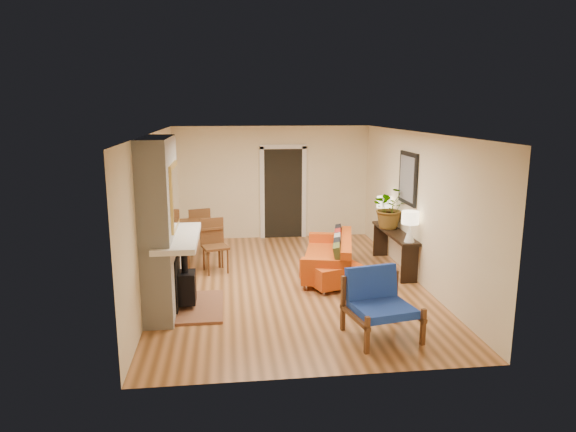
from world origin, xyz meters
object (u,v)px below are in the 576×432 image
object	(u,v)px
lamp_near	(410,223)
houseplant	(390,207)
dining_table	(202,231)
sofa	(332,257)
console_table	(394,239)
lamp_far	(384,207)
ottoman	(331,272)
blue_chair	(378,300)

from	to	relation	value
lamp_near	houseplant	distance (m)	1.07
dining_table	houseplant	bearing A→B (deg)	-8.49
dining_table	lamp_near	size ratio (longest dim) A/B	3.47
sofa	lamp_near	xyz separation A→B (m)	(1.23, -0.56, 0.73)
console_table	lamp_far	xyz separation A→B (m)	(0.00, 0.71, 0.49)
ottoman	console_table	distance (m)	1.63
sofa	lamp_far	bearing A→B (deg)	36.64
sofa	houseplant	world-z (taller)	houseplant
console_table	lamp_near	world-z (taller)	lamp_near
sofa	ottoman	distance (m)	0.63
dining_table	lamp_far	xyz separation A→B (m)	(3.63, -0.12, 0.42)
lamp_near	lamp_far	xyz separation A→B (m)	(0.00, 1.48, 0.00)
console_table	lamp_near	size ratio (longest dim) A/B	3.43
houseplant	console_table	bearing A→B (deg)	-88.04
lamp_far	blue_chair	bearing A→B (deg)	-108.20
dining_table	console_table	bearing A→B (deg)	-12.91
houseplant	sofa	bearing A→B (deg)	-157.80
blue_chair	dining_table	bearing A→B (deg)	124.66
dining_table	lamp_far	world-z (taller)	lamp_far
lamp_far	houseplant	distance (m)	0.42
blue_chair	lamp_near	world-z (taller)	lamp_near
console_table	lamp_near	distance (m)	0.91
dining_table	lamp_far	size ratio (longest dim) A/B	3.47
console_table	blue_chair	bearing A→B (deg)	-112.46
lamp_far	houseplant	xyz separation A→B (m)	(-0.01, -0.42, 0.07)
sofa	lamp_near	distance (m)	1.54
console_table	lamp_far	distance (m)	0.86
lamp_near	sofa	bearing A→B (deg)	155.47
dining_table	houseplant	xyz separation A→B (m)	(3.62, -0.54, 0.49)
blue_chair	sofa	bearing A→B (deg)	92.05
sofa	dining_table	distance (m)	2.63
lamp_near	houseplant	size ratio (longest dim) A/B	0.66
dining_table	console_table	size ratio (longest dim) A/B	1.01
blue_chair	dining_table	distance (m)	4.38
dining_table	sofa	bearing A→B (deg)	-23.47
dining_table	console_table	distance (m)	3.73
ottoman	dining_table	distance (m)	2.82
lamp_far	houseplant	bearing A→B (deg)	-91.37
ottoman	houseplant	world-z (taller)	houseplant
lamp_near	lamp_far	distance (m)	1.48
sofa	houseplant	bearing A→B (deg)	22.20
lamp_far	dining_table	bearing A→B (deg)	178.08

